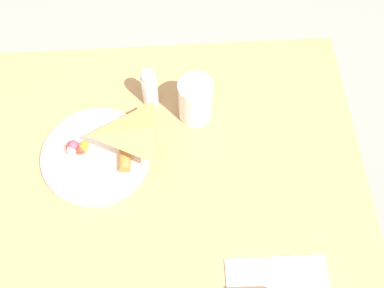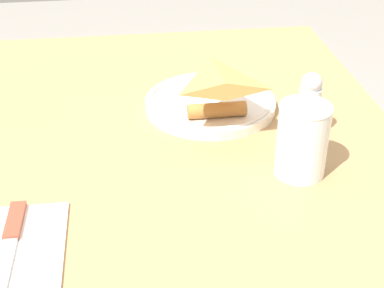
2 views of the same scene
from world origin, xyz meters
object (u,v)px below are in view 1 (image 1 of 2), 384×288
at_px(dining_table, 145,214).
at_px(plate_pizza, 96,154).
at_px(milk_glass, 195,101).
at_px(salt_shaker, 149,86).

relative_size(dining_table, plate_pizza, 4.12).
xyz_separation_m(dining_table, milk_glass, (0.12, 0.18, 0.17)).
relative_size(plate_pizza, milk_glass, 2.09).
distance_m(plate_pizza, milk_glass, 0.23).
distance_m(dining_table, plate_pizza, 0.18).
distance_m(dining_table, milk_glass, 0.27).
xyz_separation_m(milk_glass, salt_shaker, (-0.09, 0.04, 0.00)).
height_order(milk_glass, salt_shaker, salt_shaker).
distance_m(milk_glass, salt_shaker, 0.10).
xyz_separation_m(dining_table, salt_shaker, (0.03, 0.22, 0.17)).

